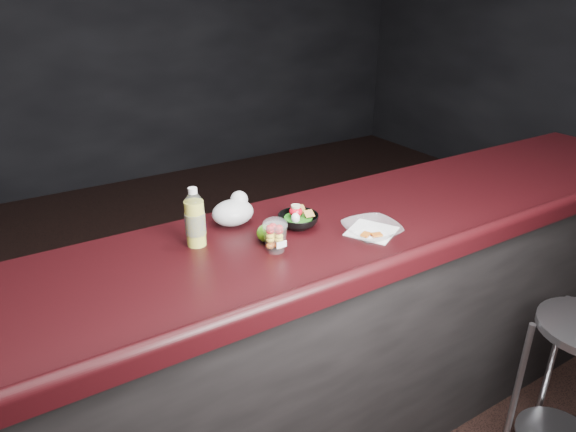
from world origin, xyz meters
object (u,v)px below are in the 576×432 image
Objects in this scene: lemonade_bottle at (195,221)px; takeout_bowl at (372,231)px; snack_bowl at (298,220)px; green_apple at (266,233)px; fruit_cup at (275,234)px.

lemonade_bottle is 0.62m from takeout_bowl.
snack_bowl is 0.28m from takeout_bowl.
green_apple is at bearing -164.66° from snack_bowl.
lemonade_bottle is 1.07× the size of snack_bowl.
lemonade_bottle is at bearing 154.18° from green_apple.
takeout_bowl is (0.18, -0.21, -0.00)m from snack_bowl.
fruit_cup is 0.62× the size of snack_bowl.
lemonade_bottle is 2.96× the size of green_apple.
green_apple is 0.38m from takeout_bowl.
snack_bowl reaches higher than green_apple.
green_apple is (0.22, -0.11, -0.06)m from lemonade_bottle.
fruit_cup is 0.36m from takeout_bowl.
lemonade_bottle is 0.25m from green_apple.
lemonade_bottle is at bearing 153.69° from takeout_bowl.
fruit_cup is 0.55× the size of takeout_bowl.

